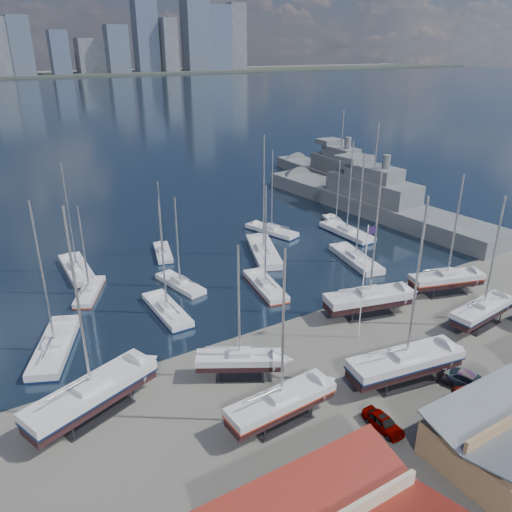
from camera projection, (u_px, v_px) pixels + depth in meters
ground at (366, 355)px, 51.70m from camera, size 1400.00×1400.00×0.00m
water at (4, 101)px, 295.80m from camera, size 1400.00×600.00×0.40m
shed_grey at (512, 433)px, 38.27m from camera, size 12.60×8.40×4.17m
sailboat_cradle_0 at (92, 393)px, 42.51m from camera, size 12.25×7.23×18.90m
sailboat_cradle_1 at (281, 402)px, 41.66m from camera, size 10.02×3.25×15.99m
sailboat_cradle_2 at (240, 360)px, 47.51m from camera, size 8.35×6.17×13.74m
sailboat_cradle_3 at (405, 362)px, 46.77m from camera, size 11.81×5.03×18.31m
sailboat_cradle_4 at (369, 298)px, 58.68m from camera, size 11.12×5.49×17.38m
sailboat_cradle_5 at (483, 310)px, 56.38m from camera, size 9.70×3.63×15.36m
sailboat_cradle_6 at (447, 279)px, 63.79m from camera, size 10.07×5.42×15.69m
sailboat_moored_0 at (56, 348)px, 52.31m from camera, size 7.60×11.77×17.12m
sailboat_moored_1 at (90, 292)px, 64.18m from camera, size 5.91×8.41×12.39m
sailboat_moored_2 at (77, 270)px, 70.44m from camera, size 3.25×10.91×16.39m
sailboat_moored_3 at (167, 311)px, 59.61m from camera, size 2.80×9.86×14.72m
sailboat_moored_4 at (180, 284)px, 66.27m from camera, size 3.99×8.83×12.88m
sailboat_moored_5 at (163, 253)px, 76.31m from camera, size 4.33×8.38×12.07m
sailboat_moored_6 at (265, 287)px, 65.63m from camera, size 4.42×10.15×14.69m
sailboat_moored_7 at (263, 253)px, 76.32m from camera, size 7.91×12.99×18.99m
sailboat_moored_8 at (272, 231)px, 85.28m from camera, size 5.60×10.27×14.80m
sailboat_moored_9 at (355, 260)px, 73.81m from camera, size 5.37×11.57×16.86m
sailboat_moored_10 at (346, 233)px, 84.43m from camera, size 3.22×11.17×16.65m
sailboat_moored_11 at (336, 223)px, 89.14m from camera, size 4.70×8.48×12.22m
naval_ship_east at (371, 203)px, 95.93m from camera, size 12.07×53.67×18.79m
naval_ship_west at (339, 176)px, 115.74m from camera, size 9.57×45.43×18.06m
car_a at (383, 422)px, 41.49m from camera, size 1.67×3.97×1.34m
car_b at (463, 408)px, 42.99m from camera, size 5.06×3.13×1.57m
car_c at (478, 407)px, 43.09m from camera, size 4.36×5.89×1.49m
car_d at (472, 382)px, 46.33m from camera, size 3.59×5.59×1.51m
flagpole at (365, 274)px, 51.93m from camera, size 1.15×0.12×13.08m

